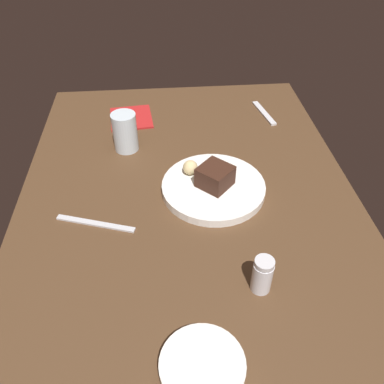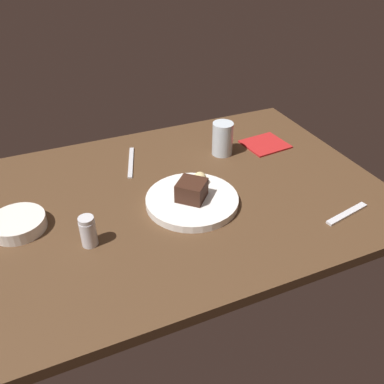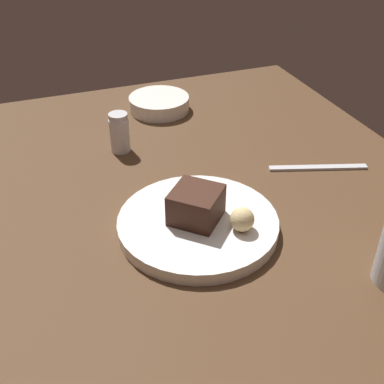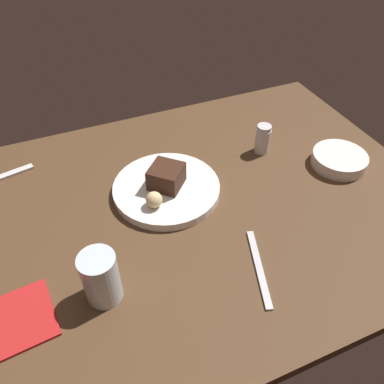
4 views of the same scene
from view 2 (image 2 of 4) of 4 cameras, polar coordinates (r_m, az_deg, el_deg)
name	(u,v)px [view 2 (image 2 of 4)]	position (r cm, az deg, el deg)	size (l,w,h in cm)	color
dining_table	(176,198)	(120.11, -2.24, -0.80)	(120.00, 84.00, 3.00)	#4C331E
dessert_plate	(192,201)	(114.50, 0.01, -1.19)	(25.91, 25.91, 2.15)	white
chocolate_cake_slice	(192,190)	(112.11, -0.06, 0.26)	(7.35, 7.35, 5.28)	#381E14
bread_roll	(200,178)	(118.53, 1.11, 1.93)	(3.80, 3.80, 3.80)	#DBC184
salt_shaker	(88,231)	(102.54, -14.24, -5.32)	(3.99, 3.99, 8.19)	silver
water_glass	(223,139)	(137.08, 4.26, 7.40)	(6.86, 6.86, 11.09)	silver
side_bowl	(18,224)	(114.51, -23.03, -4.06)	(14.09, 14.09, 3.38)	white
dessert_spoon	(347,214)	(118.52, 20.73, -2.84)	(15.00, 1.80, 0.70)	silver
butter_knife	(131,162)	(135.21, -8.49, 4.12)	(19.00, 1.40, 0.50)	silver
folded_napkin	(265,144)	(146.64, 10.12, 6.55)	(14.10, 12.89, 0.60)	#B21E1E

